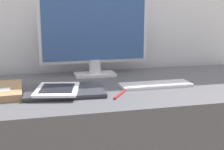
# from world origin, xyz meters

# --- Properties ---
(monitor) EXTENTS (0.52, 0.11, 0.39)m
(monitor) POSITION_xyz_m (-0.06, 0.41, 0.91)
(monitor) COLOR silver
(monitor) RESTS_ON desk
(keyboard) EXTENTS (0.30, 0.10, 0.01)m
(keyboard) POSITION_xyz_m (0.15, 0.14, 0.71)
(keyboard) COLOR silver
(keyboard) RESTS_ON desk
(laptop) EXTENTS (0.31, 0.22, 0.02)m
(laptop) POSITION_xyz_m (-0.23, 0.13, 0.71)
(laptop) COLOR #232328
(laptop) RESTS_ON desk
(ereader) EXTENTS (0.19, 0.23, 0.01)m
(ereader) POSITION_xyz_m (-0.26, 0.11, 0.72)
(ereader) COLOR white
(ereader) RESTS_ON laptop
(pen) EXTENTS (0.09, 0.13, 0.01)m
(pen) POSITION_xyz_m (-0.02, 0.06, 0.71)
(pen) COLOR maroon
(pen) RESTS_ON desk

